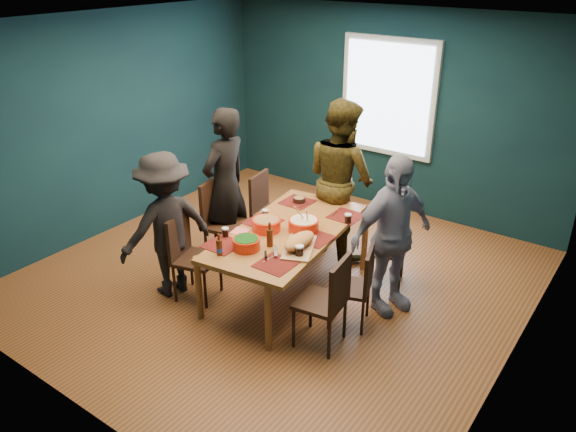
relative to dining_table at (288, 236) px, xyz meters
name	(u,v)px	position (x,y,z in m)	size (l,w,h in m)	color
room	(292,154)	(-0.26, 0.43, 0.71)	(5.01, 5.01, 2.71)	#9C562D
dining_table	(288,236)	(0.00, 0.00, 0.00)	(1.19, 2.03, 0.73)	olive
chair_left_far	(266,205)	(-0.84, 0.72, -0.13)	(0.47, 0.47, 0.91)	black
chair_left_mid	(221,216)	(-1.00, 0.09, -0.08)	(0.53, 0.53, 1.00)	black
chair_left_near	(188,250)	(-0.79, -0.64, -0.14)	(0.51, 0.51, 0.91)	black
chair_right_far	(396,244)	(0.84, 0.80, -0.18)	(0.48, 0.48, 0.83)	black
chair_right_mid	(358,282)	(0.88, -0.08, -0.18)	(0.48, 0.48, 0.83)	black
chair_right_near	(329,296)	(0.82, -0.52, -0.13)	(0.46, 0.46, 0.91)	black
person_far_left	(225,186)	(-1.04, 0.23, 0.23)	(0.65, 0.43, 1.79)	black
person_back	(341,178)	(-0.05, 1.12, 0.26)	(0.90, 0.70, 1.85)	black
person_right	(392,236)	(0.98, 0.35, 0.15)	(0.96, 0.40, 1.63)	silver
person_near_left	(166,225)	(-1.03, -0.70, 0.11)	(1.00, 0.57, 1.55)	black
bowl_salad	(266,224)	(-0.18, -0.12, 0.13)	(0.29, 0.29, 0.12)	red
bowl_dumpling	(304,225)	(0.14, 0.08, 0.14)	(0.31, 0.31, 0.29)	red
bowl_herbs	(246,243)	(-0.08, -0.55, 0.13)	(0.26, 0.26, 0.11)	red
cutting_board	(299,242)	(0.32, -0.26, 0.13)	(0.46, 0.67, 0.14)	tan
small_bowl	(299,200)	(-0.30, 0.64, 0.10)	(0.14, 0.14, 0.06)	black
beer_bottle_a	(219,247)	(-0.21, -0.79, 0.15)	(0.06, 0.06, 0.22)	#451D0C
beer_bottle_b	(270,237)	(0.06, -0.38, 0.17)	(0.06, 0.06, 0.25)	#451D0C
cola_glass_a	(226,232)	(-0.42, -0.48, 0.12)	(0.07, 0.07, 0.09)	black
cola_glass_b	(299,251)	(0.41, -0.39, 0.13)	(0.08, 0.08, 0.11)	black
cola_glass_c	(348,218)	(0.41, 0.50, 0.12)	(0.07, 0.07, 0.10)	black
cola_glass_d	(265,214)	(-0.35, 0.09, 0.12)	(0.07, 0.07, 0.10)	black
napkin_a	(319,239)	(0.37, 0.01, 0.07)	(0.13, 0.13, 0.00)	#E56061
napkin_b	(240,231)	(-0.37, -0.31, 0.07)	(0.16, 0.16, 0.00)	#E56061
napkin_c	(272,266)	(0.31, -0.67, 0.07)	(0.15, 0.15, 0.00)	#E56061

